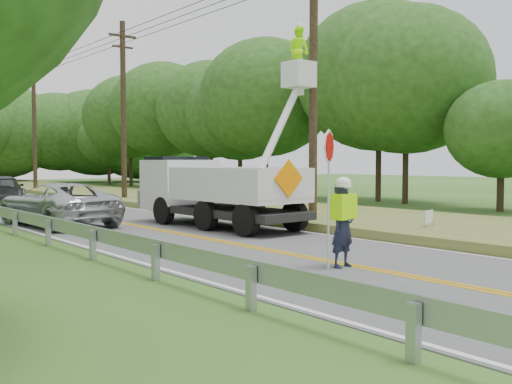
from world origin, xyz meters
TOP-DOWN VIEW (x-y plane):
  - ground at (0.00, 0.00)m, footprint 140.00×140.00m
  - road at (0.00, 14.00)m, footprint 7.20×96.00m
  - guardrail at (-4.02, 14.91)m, footprint 0.18×48.00m
  - utility_poles at (5.00, 17.02)m, footprint 1.60×43.30m
  - tall_grass_verge at (7.10, 14.00)m, footprint 7.00×96.00m
  - treeline_right at (15.74, 25.23)m, footprint 11.24×55.23m
  - flagger at (-0.33, 2.61)m, footprint 1.13×0.51m
  - bucket_truck at (2.27, 11.49)m, footprint 3.89×7.20m
  - suv_silver at (-2.14, 14.71)m, footprint 3.10×5.74m
  - suv_darkgrey at (-1.43, 24.60)m, footprint 3.91×5.84m
  - yard_sign at (5.66, 4.60)m, footprint 0.55×0.14m

SIDE VIEW (x-z plane):
  - ground at x=0.00m, z-range 0.00..0.00m
  - road at x=0.00m, z-range 0.00..0.02m
  - tall_grass_verge at x=7.10m, z-range 0.00..0.30m
  - guardrail at x=-4.02m, z-range 0.17..0.94m
  - yard_sign at x=5.66m, z-range 0.18..0.99m
  - suv_silver at x=-2.14m, z-range 0.02..1.55m
  - suv_darkgrey at x=-1.43m, z-range 0.02..1.59m
  - flagger at x=-0.33m, z-range -0.41..2.55m
  - bucket_truck at x=2.27m, z-range -1.90..5.03m
  - utility_poles at x=5.00m, z-range 0.27..10.27m
  - treeline_right at x=15.74m, z-range 0.64..12.01m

